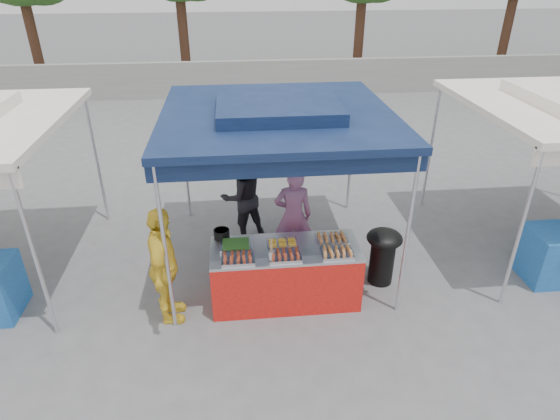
{
  "coord_description": "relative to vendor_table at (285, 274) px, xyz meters",
  "views": [
    {
      "loc": [
        -0.6,
        -5.32,
        4.27
      ],
      "look_at": [
        0.0,
        0.6,
        1.05
      ],
      "focal_mm": 30.0,
      "sensor_mm": 36.0,
      "label": 1
    }
  ],
  "objects": [
    {
      "name": "ground_plane",
      "position": [
        0.0,
        0.1,
        -0.43
      ],
      "size": [
        80.0,
        80.0,
        0.0
      ],
      "primitive_type": "plane",
      "color": "slate"
    },
    {
      "name": "back_wall",
      "position": [
        0.0,
        11.1,
        0.17
      ],
      "size": [
        40.0,
        0.25,
        1.2
      ],
      "primitive_type": "cube",
      "color": "gray",
      "rests_on": "ground_plane"
    },
    {
      "name": "main_canopy",
      "position": [
        0.0,
        1.07,
        1.94
      ],
      "size": [
        3.2,
        3.2,
        2.57
      ],
      "color": "silver",
      "rests_on": "ground_plane"
    },
    {
      "name": "vendor_table",
      "position": [
        0.0,
        0.0,
        0.0
      ],
      "size": [
        2.0,
        0.8,
        0.85
      ],
      "color": "red",
      "rests_on": "ground_plane"
    },
    {
      "name": "food_tray_fl",
      "position": [
        -0.64,
        -0.24,
        0.46
      ],
      "size": [
        0.42,
        0.3,
        0.07
      ],
      "color": "silver",
      "rests_on": "vendor_table"
    },
    {
      "name": "food_tray_fm",
      "position": [
        -0.03,
        -0.24,
        0.46
      ],
      "size": [
        0.42,
        0.3,
        0.07
      ],
      "color": "silver",
      "rests_on": "vendor_table"
    },
    {
      "name": "food_tray_fr",
      "position": [
        0.65,
        -0.24,
        0.46
      ],
      "size": [
        0.42,
        0.3,
        0.07
      ],
      "color": "silver",
      "rests_on": "vendor_table"
    },
    {
      "name": "food_tray_bl",
      "position": [
        -0.66,
        0.08,
        0.46
      ],
      "size": [
        0.42,
        0.3,
        0.07
      ],
      "color": "silver",
      "rests_on": "vendor_table"
    },
    {
      "name": "food_tray_bm",
      "position": [
        -0.03,
        0.06,
        0.46
      ],
      "size": [
        0.42,
        0.3,
        0.07
      ],
      "color": "silver",
      "rests_on": "vendor_table"
    },
    {
      "name": "food_tray_br",
      "position": [
        0.66,
        0.11,
        0.46
      ],
      "size": [
        0.42,
        0.3,
        0.07
      ],
      "color": "silver",
      "rests_on": "vendor_table"
    },
    {
      "name": "cooking_pot",
      "position": [
        -0.85,
        0.34,
        0.49
      ],
      "size": [
        0.22,
        0.22,
        0.13
      ],
      "primitive_type": "cylinder",
      "color": "black",
      "rests_on": "vendor_table"
    },
    {
      "name": "skewer_cup",
      "position": [
        -0.2,
        -0.22,
        0.48
      ],
      "size": [
        0.09,
        0.09,
        0.11
      ],
      "primitive_type": "cylinder",
      "color": "silver",
      "rests_on": "vendor_table"
    },
    {
      "name": "wok_burner",
      "position": [
        1.46,
        0.27,
        0.09
      ],
      "size": [
        0.52,
        0.52,
        0.87
      ],
      "rotation": [
        0.0,
        0.0,
        -0.34
      ],
      "color": "black",
      "rests_on": "ground_plane"
    },
    {
      "name": "crate_left",
      "position": [
        -0.45,
        0.5,
        -0.28
      ],
      "size": [
        0.48,
        0.34,
        0.29
      ],
      "primitive_type": "cube",
      "color": "#153EAE",
      "rests_on": "ground_plane"
    },
    {
      "name": "crate_right",
      "position": [
        0.22,
        0.71,
        -0.29
      ],
      "size": [
        0.47,
        0.33,
        0.28
      ],
      "primitive_type": "cube",
      "color": "#153EAE",
      "rests_on": "ground_plane"
    },
    {
      "name": "crate_stacked",
      "position": [
        0.22,
        0.71,
        -0.02
      ],
      "size": [
        0.43,
        0.3,
        0.26
      ],
      "primitive_type": "cube",
      "color": "#153EAE",
      "rests_on": "crate_right"
    },
    {
      "name": "vendor_woman",
      "position": [
        0.23,
        0.96,
        0.37
      ],
      "size": [
        0.6,
        0.41,
        1.59
      ],
      "primitive_type": "imported",
      "rotation": [
        0.0,
        0.0,
        3.1
      ],
      "color": "#945E89",
      "rests_on": "ground_plane"
    },
    {
      "name": "helper_man",
      "position": [
        -0.53,
        1.76,
        0.34
      ],
      "size": [
        0.91,
        0.81,
        1.54
      ],
      "primitive_type": "imported",
      "rotation": [
        0.0,
        0.0,
        3.51
      ],
      "color": "black",
      "rests_on": "ground_plane"
    },
    {
      "name": "customer_person",
      "position": [
        -1.57,
        -0.24,
        0.4
      ],
      "size": [
        0.41,
        0.97,
        1.65
      ],
      "primitive_type": "imported",
      "rotation": [
        0.0,
        0.0,
        1.58
      ],
      "color": "yellow",
      "rests_on": "ground_plane"
    }
  ]
}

